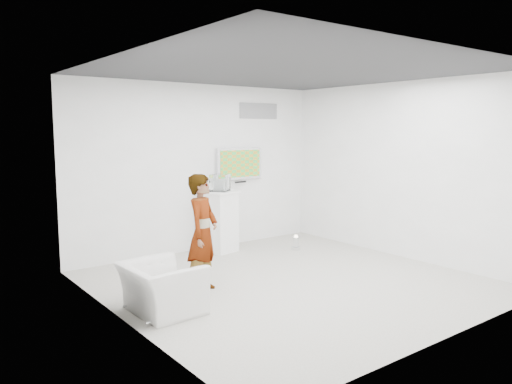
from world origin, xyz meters
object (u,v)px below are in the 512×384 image
Objects in this scene: tv at (239,164)px; pedestal at (220,221)px; armchair at (162,288)px; floor_uplight at (296,243)px; person at (203,233)px.

tv is 1.23m from pedestal.
tv is 1.08× the size of armchair.
pedestal is at bearing 147.48° from floor_uplight.
armchair is 3.51× the size of floor_uplight.
tv is 1.84m from floor_uplight.
floor_uplight is (3.40, 1.38, -0.17)m from armchair.
tv reaches higher than armchair.
person is at bearing -135.15° from tv.
tv reaches higher than pedestal.
floor_uplight is (1.16, -0.74, -0.42)m from pedestal.
person is at bearing -159.04° from floor_uplight.
armchair is at bearing 169.68° from person.
person is (-2.05, -2.04, -0.75)m from tv.
person is 2.24m from pedestal.
person reaches higher than pedestal.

